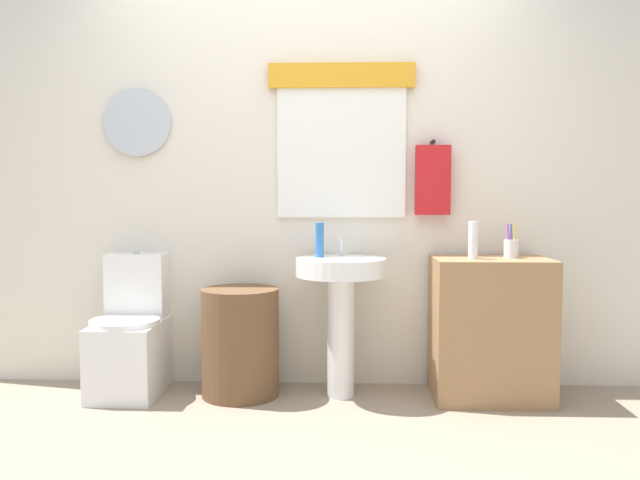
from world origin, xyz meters
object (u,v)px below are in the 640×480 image
object	(u,v)px
laundry_hamper	(240,342)
soap_bottle	(320,240)
pedestal_sink	(341,293)
toothbrush_cup	(511,248)
lotion_bottle	(473,240)
toilet	(131,340)
wooden_cabinet	(490,328)

from	to	relation	value
laundry_hamper	soap_bottle	size ratio (longest dim) A/B	3.13
pedestal_sink	toothbrush_cup	world-z (taller)	toothbrush_cup
soap_bottle	toothbrush_cup	world-z (taller)	soap_bottle
lotion_bottle	toothbrush_cup	bearing A→B (deg)	15.20
pedestal_sink	soap_bottle	xyz separation A→B (m)	(-0.12, 0.05, 0.29)
toilet	lotion_bottle	xyz separation A→B (m)	(1.91, -0.08, 0.58)
laundry_hamper	pedestal_sink	xyz separation A→B (m)	(0.56, 0.00, 0.28)
pedestal_sink	toilet	bearing A→B (deg)	178.27
pedestal_sink	lotion_bottle	size ratio (longest dim) A/B	3.83
toilet	toothbrush_cup	distance (m)	2.20
lotion_bottle	toothbrush_cup	size ratio (longest dim) A/B	1.10
toilet	soap_bottle	bearing A→B (deg)	0.74
toothbrush_cup	laundry_hamper	bearing A→B (deg)	-179.24
laundry_hamper	soap_bottle	bearing A→B (deg)	6.42
wooden_cabinet	toothbrush_cup	distance (m)	0.46
toilet	toothbrush_cup	bearing A→B (deg)	-0.44
wooden_cabinet	lotion_bottle	xyz separation A→B (m)	(-0.11, -0.04, 0.49)
toilet	pedestal_sink	size ratio (longest dim) A/B	1.03
wooden_cabinet	lotion_bottle	size ratio (longest dim) A/B	3.85
soap_bottle	toothbrush_cup	size ratio (longest dim) A/B	1.05
toilet	lotion_bottle	size ratio (longest dim) A/B	3.96
laundry_hamper	toothbrush_cup	distance (m)	1.59
laundry_hamper	wooden_cabinet	world-z (taller)	wooden_cabinet
toilet	soap_bottle	size ratio (longest dim) A/B	4.16
laundry_hamper	lotion_bottle	size ratio (longest dim) A/B	2.98
laundry_hamper	lotion_bottle	bearing A→B (deg)	-1.79
wooden_cabinet	toothbrush_cup	xyz separation A→B (m)	(0.11, 0.02, 0.45)
pedestal_sink	wooden_cabinet	bearing A→B (deg)	0.00
pedestal_sink	toothbrush_cup	size ratio (longest dim) A/B	4.21
toilet	wooden_cabinet	distance (m)	2.03
soap_bottle	pedestal_sink	bearing A→B (deg)	-22.62
wooden_cabinet	soap_bottle	world-z (taller)	soap_bottle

